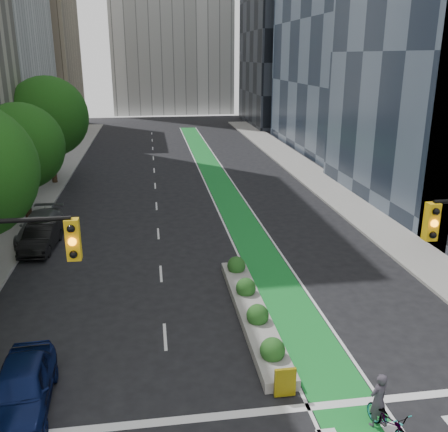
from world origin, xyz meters
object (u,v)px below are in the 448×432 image
object	(u,v)px
median_planter	(252,309)
parked_car_left_near	(22,388)
parked_car_left_far	(41,226)
parked_car_left_mid	(41,237)
bicycle	(389,421)
cyclist	(378,400)

from	to	relation	value
median_planter	parked_car_left_near	distance (m)	9.39
median_planter	parked_car_left_far	distance (m)	15.45
parked_car_left_mid	median_planter	bearing A→B (deg)	-38.24
bicycle	parked_car_left_near	world-z (taller)	parked_car_left_near
parked_car_left_mid	parked_car_left_far	xyz separation A→B (m)	(-0.36, 1.82, 0.03)
bicycle	parked_car_left_mid	size ratio (longest dim) A/B	0.42
median_planter	parked_car_left_far	world-z (taller)	parked_car_left_far
cyclist	parked_car_left_mid	distance (m)	20.58
parked_car_left_far	parked_car_left_mid	bearing A→B (deg)	-76.44
cyclist	parked_car_left_near	xyz separation A→B (m)	(-10.57, 2.30, -0.12)
bicycle	cyclist	xyz separation A→B (m)	(-0.15, 0.46, 0.39)
bicycle	cyclist	world-z (taller)	cyclist
parked_car_left_mid	parked_car_left_far	world-z (taller)	parked_car_left_far
cyclist	parked_car_left_far	bearing A→B (deg)	-75.58
cyclist	median_planter	bearing A→B (deg)	-92.41
parked_car_left_far	parked_car_left_near	bearing A→B (deg)	-78.85
parked_car_left_mid	cyclist	bearing A→B (deg)	-48.03
cyclist	bicycle	bearing A→B (deg)	86.54
median_planter	parked_car_left_mid	distance (m)	13.92
parked_car_left_mid	parked_car_left_far	bearing A→B (deg)	105.29
bicycle	parked_car_left_far	world-z (taller)	parked_car_left_far
cyclist	parked_car_left_far	world-z (taller)	cyclist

